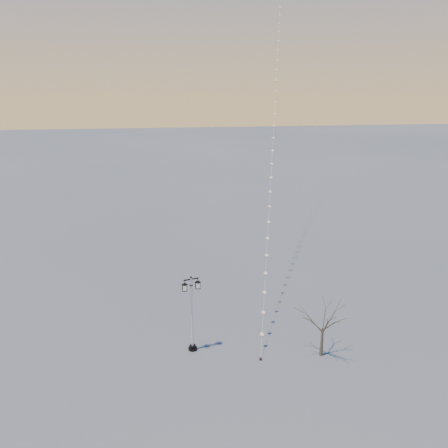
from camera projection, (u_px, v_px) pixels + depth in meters
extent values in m
plane|color=#545656|center=(225.00, 378.00, 27.68)|extent=(300.00, 300.00, 0.00)
cylinder|color=black|center=(193.00, 348.00, 30.59)|extent=(0.59, 0.59, 0.17)
cylinder|color=black|center=(193.00, 346.00, 30.54)|extent=(0.42, 0.42, 0.15)
cylinder|color=silver|center=(192.00, 312.00, 29.78)|extent=(0.14, 0.14, 4.93)
cylinder|color=black|center=(191.00, 285.00, 29.21)|extent=(0.21, 0.21, 0.06)
cube|color=black|center=(191.00, 279.00, 29.09)|extent=(0.98, 0.32, 0.06)
sphere|color=black|center=(191.00, 277.00, 29.05)|extent=(0.15, 0.15, 0.15)
pyramid|color=black|center=(184.00, 283.00, 28.97)|extent=(0.46, 0.46, 0.15)
cube|color=beige|center=(185.00, 287.00, 29.06)|extent=(0.27, 0.27, 0.36)
cube|color=black|center=(185.00, 290.00, 29.12)|extent=(0.31, 0.31, 0.04)
pyramid|color=black|center=(198.00, 280.00, 29.30)|extent=(0.46, 0.46, 0.15)
cube|color=beige|center=(198.00, 285.00, 29.40)|extent=(0.27, 0.27, 0.36)
cube|color=black|center=(198.00, 288.00, 29.46)|extent=(0.31, 0.31, 0.04)
cone|color=#4D4431|center=(322.00, 341.00, 29.70)|extent=(0.24, 0.24, 2.02)
cylinder|color=#321B18|center=(261.00, 359.00, 29.46)|extent=(0.17, 0.17, 0.17)
cylinder|color=black|center=(261.00, 358.00, 29.45)|extent=(0.03, 0.03, 0.22)
cone|color=orange|center=(273.00, 125.00, 44.19)|extent=(0.07, 0.07, 0.24)
cylinder|color=white|center=(261.00, 353.00, 29.32)|extent=(0.01, 0.01, 0.70)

